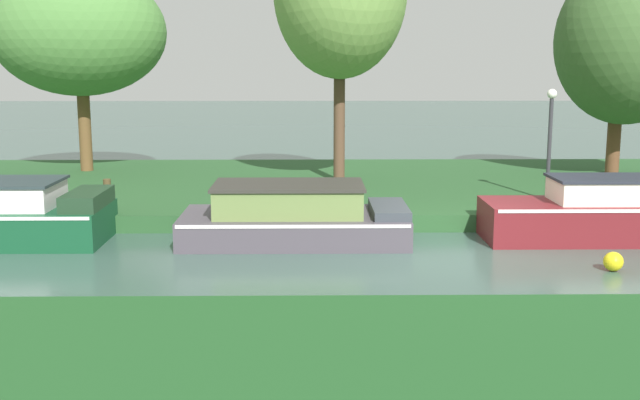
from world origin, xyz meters
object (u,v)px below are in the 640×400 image
at_px(mooring_post_far, 108,194).
at_px(channel_buoy, 613,262).
at_px(forest_cruiser, 5,216).
at_px(willow_tree_left, 79,33).
at_px(willow_tree_right, 627,42).
at_px(slate_narrowboat, 295,217).
at_px(lamp_post, 550,130).
at_px(mooring_post_near, 635,194).

distance_m(mooring_post_far, channel_buoy, 11.11).
distance_m(forest_cruiser, channel_buoy, 12.36).
xyz_separation_m(mooring_post_far, channel_buoy, (10.32, -4.06, -0.58)).
distance_m(willow_tree_left, willow_tree_right, 16.45).
xyz_separation_m(willow_tree_left, mooring_post_far, (2.35, -6.46, -3.91)).
xyz_separation_m(slate_narrowboat, willow_tree_right, (9.65, 6.75, 3.85)).
relative_size(slate_narrowboat, mooring_post_far, 6.69).
distance_m(forest_cruiser, willow_tree_left, 9.03).
height_order(forest_cruiser, lamp_post, lamp_post).
bearing_deg(mooring_post_near, willow_tree_left, 156.32).
bearing_deg(mooring_post_near, willow_tree_right, 72.14).
height_order(slate_narrowboat, mooring_post_near, slate_narrowboat).
relative_size(slate_narrowboat, lamp_post, 1.75).
distance_m(forest_cruiser, mooring_post_near, 14.25).
height_order(mooring_post_near, mooring_post_far, mooring_post_far).
bearing_deg(mooring_post_far, slate_narrowboat, -19.70).
relative_size(forest_cruiser, willow_tree_left, 0.70).
xyz_separation_m(forest_cruiser, willow_tree_left, (-0.57, 8.03, 4.09)).
distance_m(willow_tree_right, mooring_post_near, 6.54).
xyz_separation_m(slate_narrowboat, mooring_post_far, (-4.40, 1.57, 0.23)).
bearing_deg(forest_cruiser, willow_tree_left, 94.04).
xyz_separation_m(willow_tree_left, mooring_post_near, (14.73, -6.46, -3.93)).
relative_size(willow_tree_right, channel_buoy, 17.72).
height_order(slate_narrowboat, willow_tree_left, willow_tree_left).
relative_size(slate_narrowboat, mooring_post_near, 7.08).
xyz_separation_m(willow_tree_left, lamp_post, (13.01, -5.27, -2.53)).
bearing_deg(forest_cruiser, channel_buoy, -11.61).
xyz_separation_m(forest_cruiser, mooring_post_near, (14.16, 1.57, 0.16)).
bearing_deg(lamp_post, willow_tree_left, 157.96).
bearing_deg(willow_tree_left, willow_tree_right, -4.47).
distance_m(slate_narrowboat, lamp_post, 7.04).
bearing_deg(channel_buoy, forest_cruiser, 168.39).
bearing_deg(channel_buoy, mooring_post_far, 158.53).
bearing_deg(mooring_post_far, willow_tree_left, 109.96).
bearing_deg(mooring_post_far, willow_tree_right, 20.22).
height_order(slate_narrowboat, willow_tree_right, willow_tree_right).
xyz_separation_m(forest_cruiser, mooring_post_far, (1.78, 1.57, 0.18)).
distance_m(lamp_post, channel_buoy, 5.62).
distance_m(slate_narrowboat, mooring_post_far, 4.68).
bearing_deg(willow_tree_left, lamp_post, -22.04).
height_order(willow_tree_right, channel_buoy, willow_tree_right).
bearing_deg(slate_narrowboat, mooring_post_near, 11.15).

